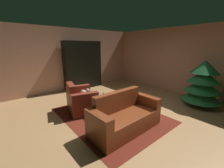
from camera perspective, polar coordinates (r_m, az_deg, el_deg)
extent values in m
plane|color=#AC7D4F|center=(4.28, 2.74, -10.79)|extent=(7.39, 7.39, 0.00)
cube|color=tan|center=(6.41, 24.27, 8.60)|extent=(6.23, 0.06, 2.59)
cube|color=tan|center=(6.51, -15.87, 9.41)|extent=(0.06, 6.27, 2.59)
cube|color=#601F13|center=(4.06, -0.60, -12.27)|extent=(2.92, 2.28, 0.01)
cube|color=black|center=(6.37, -10.82, 7.24)|extent=(0.03, 1.70, 2.07)
cube|color=black|center=(6.94, -5.36, 8.05)|extent=(0.35, 0.02, 2.07)
cube|color=black|center=(6.17, -18.43, 6.51)|extent=(0.35, 0.03, 2.07)
cube|color=black|center=(6.72, -11.07, -1.32)|extent=(0.32, 1.65, 0.03)
cube|color=black|center=(6.63, -11.21, 1.52)|extent=(0.32, 1.65, 0.03)
cube|color=black|center=(6.56, -11.36, 4.42)|extent=(0.32, 1.65, 0.02)
cube|color=black|center=(6.51, -11.52, 7.37)|extent=(0.32, 1.65, 0.02)
cube|color=black|center=(6.48, -11.67, 10.36)|extent=(0.32, 1.65, 0.02)
cube|color=black|center=(6.46, -11.83, 13.38)|extent=(0.32, 1.65, 0.02)
cube|color=black|center=(6.46, -12.00, 16.40)|extent=(0.32, 1.65, 0.03)
cube|color=black|center=(6.63, -12.02, 6.99)|extent=(0.05, 0.87, 0.55)
cube|color=black|center=(6.61, -11.92, 6.97)|extent=(0.03, 0.90, 0.58)
cube|color=#AFAA9C|center=(7.12, -5.93, 0.99)|extent=(0.20, 0.03, 0.26)
cube|color=#3D8E40|center=(7.08, -6.09, 0.84)|extent=(0.23, 0.03, 0.24)
cube|color=orange|center=(7.09, -6.43, 0.67)|extent=(0.19, 0.04, 0.20)
cube|color=gold|center=(7.06, -6.83, 0.81)|extent=(0.18, 0.05, 0.25)
cube|color=#BAAF9C|center=(7.03, -7.06, 0.43)|extent=(0.20, 0.04, 0.18)
cube|color=gold|center=(6.99, -7.31, 0.33)|extent=(0.24, 0.04, 0.18)
cube|color=orange|center=(7.06, -5.82, 3.50)|extent=(0.20, 0.03, 0.21)
cube|color=#287E32|center=(7.03, -6.15, 3.68)|extent=(0.19, 0.04, 0.27)
cube|color=#2A7E34|center=(7.00, -6.49, 3.51)|extent=(0.22, 0.05, 0.24)
cube|color=#377A35|center=(6.99, -6.90, 3.65)|extent=(0.17, 0.03, 0.28)
cube|color=#418A3E|center=(6.94, -7.08, 3.51)|extent=(0.22, 0.04, 0.26)
cube|color=orange|center=(6.94, -7.45, 3.32)|extent=(0.20, 0.03, 0.23)
cube|color=gold|center=(6.90, -7.69, 3.06)|extent=(0.24, 0.05, 0.18)
cube|color=#B6A79A|center=(6.93, -6.20, 11.83)|extent=(0.19, 0.04, 0.21)
cube|color=#B9AF88|center=(6.90, -6.46, 11.79)|extent=(0.20, 0.03, 0.21)
cube|color=#423A2E|center=(6.85, -6.65, 11.84)|extent=(0.26, 0.05, 0.22)
cube|color=gold|center=(6.85, -7.10, 11.97)|extent=(0.21, 0.04, 0.26)
cube|color=#338334|center=(6.83, -7.50, 12.01)|extent=(0.18, 0.04, 0.27)
cube|color=orange|center=(6.81, -7.89, 12.02)|extent=(0.16, 0.04, 0.28)
cube|color=#864F95|center=(6.92, -6.27, 14.65)|extent=(0.18, 0.04, 0.21)
cube|color=#0C6686|center=(6.89, -6.56, 14.56)|extent=(0.19, 0.04, 0.19)
cube|color=#7F3D8A|center=(6.86, -6.82, 14.75)|extent=(0.21, 0.04, 0.24)
cube|color=teal|center=(6.85, -7.20, 14.61)|extent=(0.19, 0.05, 0.21)
cube|color=#368D4B|center=(6.81, -7.55, 14.55)|extent=(0.21, 0.04, 0.20)
cube|color=#54281C|center=(6.78, -7.86, 14.92)|extent=(0.22, 0.04, 0.29)
cube|color=gold|center=(6.77, -8.33, 14.86)|extent=(0.18, 0.04, 0.27)
cube|color=maroon|center=(4.36, -11.93, -7.54)|extent=(0.81, 0.87, 0.43)
cube|color=maroon|center=(4.17, -16.03, -2.71)|extent=(0.67, 0.31, 0.41)
cube|color=maroon|center=(3.94, -10.56, -8.17)|extent=(0.35, 0.75, 0.66)
cube|color=maroon|center=(4.70, -13.21, -4.48)|extent=(0.35, 0.75, 0.66)
ellipsoid|color=gray|center=(4.29, -11.29, -3.49)|extent=(0.32, 0.24, 0.18)
sphere|color=gray|center=(4.30, -9.68, -2.62)|extent=(0.13, 0.13, 0.13)
cube|color=brown|center=(3.34, 5.58, -14.85)|extent=(0.74, 1.34, 0.40)
cube|color=brown|center=(3.33, 2.32, -6.71)|extent=(0.19, 1.32, 0.46)
cube|color=brown|center=(2.85, -5.38, -17.58)|extent=(0.71, 0.20, 0.65)
cube|color=brown|center=(3.81, 13.58, -9.19)|extent=(0.71, 0.20, 0.65)
cylinder|color=black|center=(3.87, -0.70, -10.08)|extent=(0.04, 0.04, 0.44)
cylinder|color=black|center=(4.18, -1.34, -8.13)|extent=(0.04, 0.04, 0.44)
cylinder|color=black|center=(3.99, -4.92, -9.35)|extent=(0.04, 0.04, 0.44)
cylinder|color=silver|center=(3.92, -2.24, -6.04)|extent=(0.69, 0.69, 0.02)
cube|color=#368550|center=(3.92, -1.36, -5.80)|extent=(0.15, 0.13, 0.02)
cube|color=#A28688|center=(3.91, -1.30, -5.61)|extent=(0.24, 0.19, 0.02)
cube|color=#467347|center=(3.90, -1.23, -5.30)|extent=(0.21, 0.18, 0.03)
cube|color=#E4C34E|center=(3.89, -1.45, -4.88)|extent=(0.16, 0.11, 0.03)
cylinder|color=navy|center=(3.73, -3.45, -5.61)|extent=(0.06, 0.06, 0.17)
cylinder|color=navy|center=(3.69, -3.48, -3.91)|extent=(0.03, 0.03, 0.06)
cylinder|color=brown|center=(5.44, 31.51, -6.36)|extent=(0.08, 0.08, 0.17)
cone|color=#226934|center=(5.36, 31.92, -3.53)|extent=(1.13, 1.13, 0.39)
cone|color=#226934|center=(5.28, 32.35, -0.50)|extent=(1.02, 1.02, 0.39)
cone|color=#226934|center=(5.23, 32.79, 2.60)|extent=(0.91, 0.91, 0.39)
cone|color=#226934|center=(5.18, 33.25, 5.77)|extent=(0.80, 0.80, 0.39)
sphere|color=blue|center=(5.65, 30.03, -0.47)|extent=(0.06, 0.06, 0.06)
sphere|color=yellow|center=(5.19, 36.53, -4.42)|extent=(0.07, 0.07, 0.07)
sphere|color=yellow|center=(5.50, 33.44, 6.15)|extent=(0.05, 0.05, 0.05)
sphere|color=blue|center=(5.27, 36.58, -5.19)|extent=(0.07, 0.07, 0.07)
sphere|color=blue|center=(5.65, 31.13, 1.22)|extent=(0.07, 0.07, 0.07)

